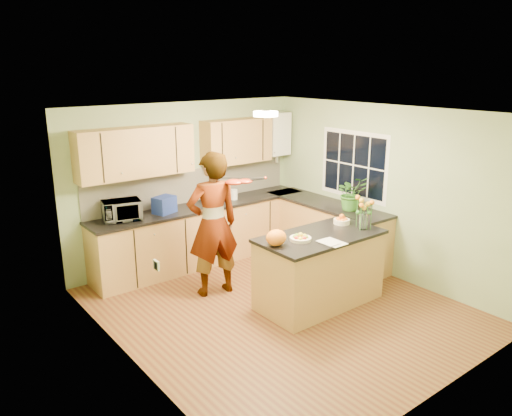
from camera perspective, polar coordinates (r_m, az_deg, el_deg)
floor at (r=6.59m, az=2.67°, el=-11.34°), size 4.50×4.50×0.00m
ceiling at (r=5.88m, az=2.99°, el=10.87°), size 4.00×4.50×0.02m
wall_back at (r=7.90m, az=-7.90°, el=2.86°), size 4.00×0.02×2.50m
wall_front at (r=4.75m, az=20.96°, el=-7.04°), size 4.00×0.02×2.50m
wall_left at (r=5.10m, az=-14.52°, el=-4.86°), size 0.02×4.50×2.50m
wall_right at (r=7.53m, az=14.44°, el=1.87°), size 0.02×4.50×2.50m
back_counter at (r=7.91m, az=-5.96°, el=-2.92°), size 3.64×0.62×0.94m
right_counter at (r=8.06m, az=7.98°, el=-2.63°), size 0.62×2.24×0.94m
splashback at (r=7.94m, az=-7.21°, el=2.60°), size 3.60×0.02×0.52m
upper_cabinets at (r=7.55m, az=-8.58°, el=6.88°), size 3.20×0.34×0.70m
boiler at (r=8.62m, az=2.38°, el=8.47°), size 0.40×0.30×0.86m
window_right at (r=7.83m, az=11.10°, el=4.85°), size 0.01×1.30×1.05m
light_switch at (r=4.58m, az=-11.32°, el=-6.42°), size 0.02×0.09×0.09m
ceiling_lamp at (r=6.11m, az=1.11°, el=10.71°), size 0.30×0.30×0.07m
peninsula_island at (r=6.57m, az=7.25°, el=-6.95°), size 1.66×0.85×0.95m
fruit_dish at (r=6.16m, az=5.11°, el=-3.37°), size 0.27×0.27×0.09m
orange_bowl at (r=6.86m, az=9.77°, el=-1.34°), size 0.22×0.22×0.13m
flower_vase at (r=6.62m, az=12.27°, el=0.28°), size 0.26×0.26×0.48m
orange_bag at (r=5.95m, az=2.32°, el=-3.40°), size 0.28×0.24×0.20m
papers at (r=6.14m, az=8.73°, el=-3.88°), size 0.23×0.31×0.01m
violinist at (r=6.66m, az=-4.95°, el=-1.89°), size 0.79×0.58×1.97m
violin at (r=6.44m, az=-2.51°, el=2.98°), size 0.59×0.51×0.15m
microwave at (r=7.18m, az=-15.10°, el=-0.27°), size 0.58×0.45×0.28m
blue_box at (r=7.40m, az=-10.44°, el=0.36°), size 0.37×0.31×0.25m
kettle at (r=7.82m, az=-5.31°, el=1.38°), size 0.16×0.16×0.29m
jar_cream at (r=8.07m, az=-3.13°, el=1.60°), size 0.11×0.11×0.16m
jar_white at (r=8.03m, az=-2.52°, el=1.55°), size 0.13×0.13×0.17m
potted_plant at (r=7.54m, az=10.86°, el=1.70°), size 0.58×0.54×0.52m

